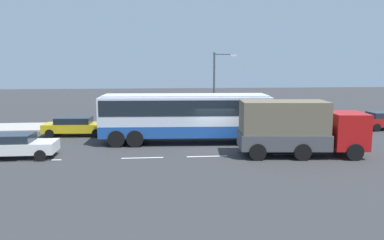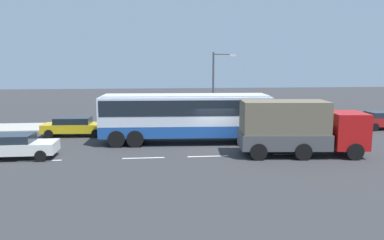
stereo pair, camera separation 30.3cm
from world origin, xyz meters
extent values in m
plane|color=#333335|center=(0.00, 0.00, 0.00)|extent=(120.00, 120.00, 0.00)
cube|color=#A8A399|center=(0.00, 8.48, 0.07)|extent=(80.00, 4.00, 0.15)
cube|color=white|center=(-10.36, -2.69, 0.00)|extent=(2.40, 0.16, 0.01)
cube|color=white|center=(-4.60, -2.69, 0.00)|extent=(2.40, 0.16, 0.01)
cube|color=white|center=(-0.86, -2.69, 0.00)|extent=(2.40, 0.16, 0.01)
cube|color=white|center=(4.32, -2.69, 0.00)|extent=(2.40, 0.16, 0.01)
cube|color=#1E4C9E|center=(-1.82, 1.28, 0.93)|extent=(11.52, 3.19, 0.76)
cube|color=silver|center=(-1.82, 1.28, 2.25)|extent=(11.52, 3.19, 1.87)
cube|color=black|center=(-1.82, 1.28, 2.52)|extent=(11.30, 3.20, 1.03)
cube|color=black|center=(3.82, 0.99, 2.34)|extent=(0.24, 2.39, 1.50)
cube|color=silver|center=(-1.82, 1.28, 3.25)|extent=(11.06, 3.01, 0.12)
cylinder|color=black|center=(2.34, 2.31, 0.55)|extent=(1.11, 0.36, 1.10)
cylinder|color=black|center=(2.21, -0.18, 0.55)|extent=(1.11, 0.36, 1.10)
cylinder|color=black|center=(-5.05, 2.70, 0.55)|extent=(1.11, 0.36, 1.10)
cylinder|color=black|center=(-5.18, 0.21, 0.55)|extent=(1.11, 0.36, 1.10)
cylinder|color=black|center=(-6.25, 2.76, 0.55)|extent=(1.11, 0.36, 1.10)
cylinder|color=black|center=(-6.38, 0.28, 0.55)|extent=(1.11, 0.36, 1.10)
cube|color=red|center=(7.27, -3.28, 1.52)|extent=(2.14, 2.53, 2.07)
cube|color=#4C4C4F|center=(3.58, -2.93, 0.93)|extent=(5.31, 2.84, 0.90)
cube|color=#6B604C|center=(3.58, -2.93, 2.31)|extent=(5.10, 2.72, 1.85)
cylinder|color=black|center=(7.44, -2.17, 0.48)|extent=(0.98, 0.37, 0.96)
cylinder|color=black|center=(7.22, -4.41, 0.48)|extent=(0.98, 0.37, 0.96)
cylinder|color=black|center=(4.54, -1.89, 0.48)|extent=(0.98, 0.37, 0.96)
cylinder|color=black|center=(4.32, -4.13, 0.48)|extent=(0.98, 0.37, 0.96)
cylinder|color=black|center=(2.04, -1.64, 0.48)|extent=(0.98, 0.37, 0.96)
cylinder|color=black|center=(1.82, -3.89, 0.48)|extent=(0.98, 0.37, 0.96)
cube|color=white|center=(-11.96, -2.00, 0.63)|extent=(4.76, 1.85, 0.62)
cube|color=#1E2833|center=(-12.17, -2.00, 1.17)|extent=(2.62, 1.70, 0.46)
cylinder|color=black|center=(-10.23, -1.12, 0.32)|extent=(0.64, 0.20, 0.64)
cylinder|color=black|center=(-10.23, -2.89, 0.32)|extent=(0.64, 0.20, 0.64)
cube|color=gold|center=(-9.82, 4.60, 0.63)|extent=(4.76, 2.00, 0.62)
cube|color=black|center=(-9.95, 4.61, 1.17)|extent=(2.65, 1.75, 0.47)
cylinder|color=black|center=(-8.09, 5.34, 0.32)|extent=(0.65, 0.24, 0.64)
cylinder|color=black|center=(-8.18, 3.67, 0.32)|extent=(0.65, 0.24, 0.64)
cylinder|color=black|center=(-11.46, 5.53, 0.32)|extent=(0.65, 0.24, 0.64)
cylinder|color=black|center=(-11.55, 3.86, 0.32)|extent=(0.65, 0.24, 0.64)
cube|color=#1E2833|center=(14.87, 4.97, 1.22)|extent=(2.41, 1.62, 0.46)
cylinder|color=black|center=(13.74, 5.81, 0.32)|extent=(0.64, 0.20, 0.64)
cylinder|color=black|center=(13.74, 4.13, 0.32)|extent=(0.64, 0.20, 0.64)
cylinder|color=brown|center=(9.51, 7.93, 0.56)|extent=(0.14, 0.14, 0.83)
cylinder|color=brown|center=(9.38, 8.03, 0.56)|extent=(0.14, 0.14, 0.83)
cylinder|color=beige|center=(9.44, 7.98, 1.29)|extent=(0.32, 0.32, 0.62)
sphere|color=brown|center=(9.44, 7.98, 1.71)|extent=(0.22, 0.22, 0.22)
cylinder|color=#38334C|center=(0.14, 7.10, 0.58)|extent=(0.14, 0.14, 0.86)
cylinder|color=#38334C|center=(0.19, 7.25, 0.58)|extent=(0.14, 0.14, 0.86)
cylinder|color=#B2333F|center=(0.17, 7.17, 1.33)|extent=(0.32, 0.32, 0.64)
sphere|color=tan|center=(0.17, 7.17, 1.77)|extent=(0.23, 0.23, 0.23)
cylinder|color=#47474C|center=(1.06, 7.21, 3.23)|extent=(0.16, 0.16, 6.16)
cylinder|color=#47474C|center=(1.85, 7.21, 6.16)|extent=(1.59, 0.10, 0.10)
cube|color=silver|center=(2.65, 7.21, 6.06)|extent=(0.50, 0.24, 0.16)
camera|label=1|loc=(-3.77, -23.89, 5.34)|focal=35.13mm
camera|label=2|loc=(-4.07, -23.86, 5.34)|focal=35.13mm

